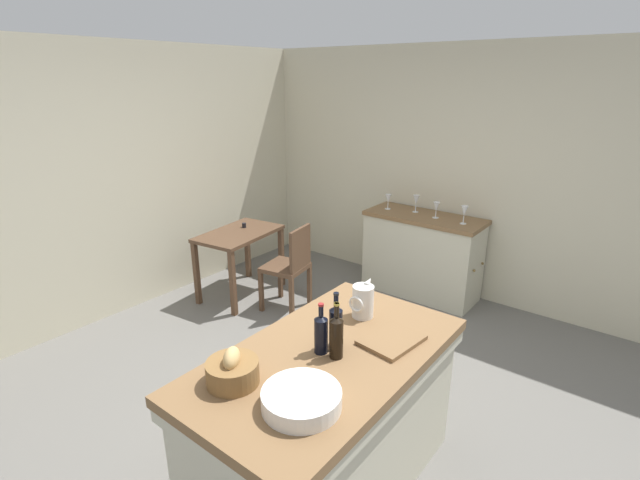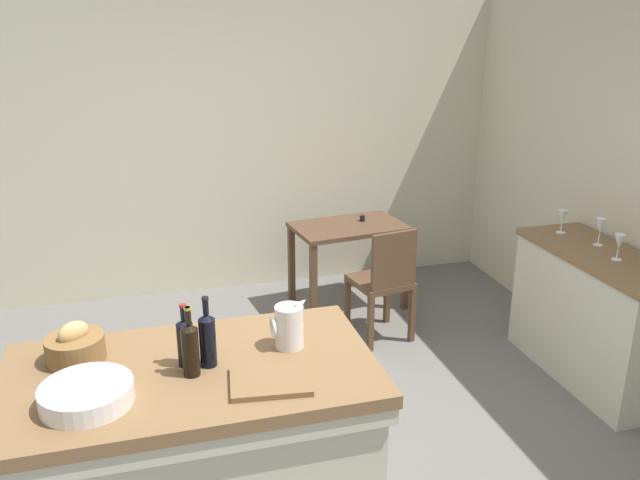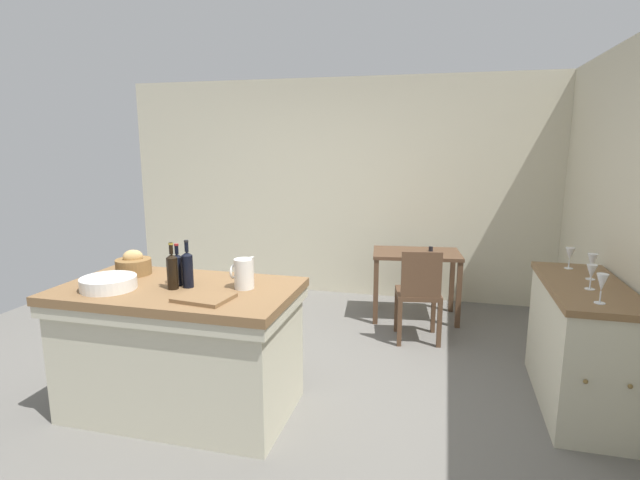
# 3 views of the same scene
# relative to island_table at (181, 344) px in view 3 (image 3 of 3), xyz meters

# --- Properties ---
(ground_plane) EXTENTS (6.76, 6.76, 0.00)m
(ground_plane) POSITION_rel_island_table_xyz_m (0.43, 0.42, -0.48)
(ground_plane) COLOR #66635E
(wall_back) EXTENTS (5.32, 0.12, 2.60)m
(wall_back) POSITION_rel_island_table_xyz_m (0.43, 3.02, 0.82)
(wall_back) COLOR beige
(wall_back) RESTS_ON ground
(island_table) EXTENTS (1.59, 0.89, 0.90)m
(island_table) POSITION_rel_island_table_xyz_m (0.00, 0.00, 0.00)
(island_table) COLOR brown
(island_table) RESTS_ON ground
(side_cabinet) EXTENTS (0.52, 1.25, 0.89)m
(side_cabinet) POSITION_rel_island_table_xyz_m (2.69, 0.75, -0.03)
(side_cabinet) COLOR brown
(side_cabinet) RESTS_ON ground
(writing_desk) EXTENTS (0.96, 0.67, 0.77)m
(writing_desk) POSITION_rel_island_table_xyz_m (1.45, 2.28, 0.12)
(writing_desk) COLOR #513826
(writing_desk) RESTS_ON ground
(wooden_chair) EXTENTS (0.46, 0.46, 0.90)m
(wooden_chair) POSITION_rel_island_table_xyz_m (1.52, 1.63, 0.00)
(wooden_chair) COLOR #513826
(wooden_chair) RESTS_ON ground
(pitcher) EXTENTS (0.17, 0.13, 0.24)m
(pitcher) POSITION_rel_island_table_xyz_m (0.45, 0.08, 0.52)
(pitcher) COLOR silver
(pitcher) RESTS_ON island_table
(wash_bowl) EXTENTS (0.36, 0.36, 0.08)m
(wash_bowl) POSITION_rel_island_table_xyz_m (-0.41, -0.16, 0.45)
(wash_bowl) COLOR silver
(wash_bowl) RESTS_ON island_table
(bread_basket) EXTENTS (0.25, 0.25, 0.18)m
(bread_basket) POSITION_rel_island_table_xyz_m (-0.48, 0.20, 0.48)
(bread_basket) COLOR brown
(bread_basket) RESTS_ON island_table
(cutting_board) EXTENTS (0.36, 0.29, 0.02)m
(cutting_board) POSITION_rel_island_table_xyz_m (0.31, -0.21, 0.43)
(cutting_board) COLOR brown
(cutting_board) RESTS_ON island_table
(wine_bottle_dark) EXTENTS (0.07, 0.07, 0.32)m
(wine_bottle_dark) POSITION_rel_island_table_xyz_m (0.08, 0.01, 0.54)
(wine_bottle_dark) COLOR black
(wine_bottle_dark) RESTS_ON island_table
(wine_bottle_amber) EXTENTS (0.07, 0.07, 0.29)m
(wine_bottle_amber) POSITION_rel_island_table_xyz_m (-0.01, 0.04, 0.53)
(wine_bottle_amber) COLOR black
(wine_bottle_amber) RESTS_ON island_table
(wine_bottle_green) EXTENTS (0.07, 0.07, 0.31)m
(wine_bottle_green) POSITION_rel_island_table_xyz_m (0.00, -0.05, 0.54)
(wine_bottle_green) COLOR black
(wine_bottle_green) RESTS_ON island_table
(wine_glass_far_left) EXTENTS (0.07, 0.07, 0.18)m
(wine_glass_far_left) POSITION_rel_island_table_xyz_m (2.65, 0.32, 0.54)
(wine_glass_far_left) COLOR white
(wine_glass_far_left) RESTS_ON side_cabinet
(wine_glass_left) EXTENTS (0.07, 0.07, 0.17)m
(wine_glass_left) POSITION_rel_island_table_xyz_m (2.67, 0.63, 0.53)
(wine_glass_left) COLOR white
(wine_glass_left) RESTS_ON side_cabinet
(wine_glass_middle) EXTENTS (0.07, 0.07, 0.19)m
(wine_glass_middle) POSITION_rel_island_table_xyz_m (2.74, 0.89, 0.54)
(wine_glass_middle) COLOR white
(wine_glass_middle) RESTS_ON side_cabinet
(wine_glass_right) EXTENTS (0.07, 0.07, 0.16)m
(wine_glass_right) POSITION_rel_island_table_xyz_m (2.67, 1.19, 0.52)
(wine_glass_right) COLOR white
(wine_glass_right) RESTS_ON side_cabinet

